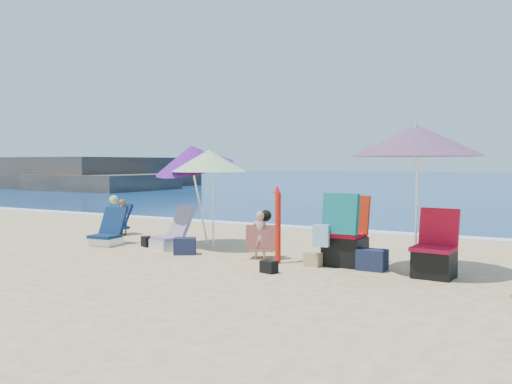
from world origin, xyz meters
The scene contains 18 objects.
ground centered at (0.00, 0.00, 0.00)m, with size 120.00×120.00×0.00m.
foam centered at (0.00, 5.10, 0.02)m, with size 120.00×0.50×0.04m.
headland centered at (-27.29, 19.73, 0.57)m, with size 20.50×11.50×2.60m.
umbrella_turquoise centered at (2.43, 0.85, 1.91)m, with size 2.16×2.16×2.17m.
umbrella_striped centered at (-1.47, 1.29, 1.63)m, with size 1.71×1.71×1.86m.
umbrella_blue centered at (-1.93, 1.41, 1.70)m, with size 1.85×1.89×2.08m.
furled_umbrella centered at (0.34, 0.59, 0.68)m, with size 0.15×0.15×1.24m.
chair_navy centered at (-3.47, 0.71, 0.19)m, with size 0.61×0.72×0.72m.
chair_rainbow centered at (-2.09, 0.97, 0.21)m, with size 0.79×0.86×0.79m.
camp_chair_left centered at (2.75, 0.70, 0.29)m, with size 0.58×0.61×0.96m.
camp_chair_right centered at (1.31, 0.93, 0.41)m, with size 0.66×0.85×1.14m.
person_center centered at (-0.10, 0.83, 0.39)m, with size 0.63×0.54×0.81m.
person_left centered at (-4.32, 1.99, 0.40)m, with size 0.58×0.66×0.88m.
bag_navy_a centered at (-1.48, 0.56, 0.15)m, with size 0.46×0.43×0.29m.
bag_black_a centered at (-2.65, 0.95, 0.10)m, with size 0.32×0.29×0.19m.
bag_tan centered at (0.93, 0.64, 0.11)m, with size 0.27×0.20×0.22m.
bag_navy_b centered at (1.82, 0.79, 0.16)m, with size 0.42×0.31×0.31m.
bag_black_b centered at (0.60, -0.17, 0.09)m, with size 0.26×0.21×0.18m.
Camera 1 is at (4.57, -7.37, 1.61)m, focal length 40.18 mm.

